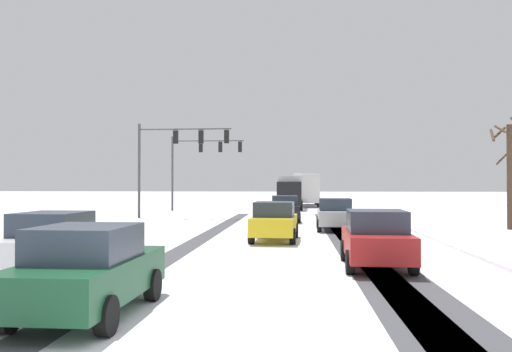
% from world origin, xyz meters
% --- Properties ---
extents(ground_plane, '(300.00, 300.00, 0.00)m').
position_xyz_m(ground_plane, '(0.00, 0.00, 0.00)').
color(ground_plane, white).
extents(wheel_track_left_lane, '(0.87, 36.09, 0.01)m').
position_xyz_m(wheel_track_left_lane, '(4.51, 16.40, 0.00)').
color(wheel_track_left_lane, '#4C4C51').
rests_on(wheel_track_left_lane, ground).
extents(wheel_track_right_lane, '(1.04, 36.09, 0.01)m').
position_xyz_m(wheel_track_right_lane, '(5.02, 16.40, 0.00)').
color(wheel_track_right_lane, '#4C4C51').
rests_on(wheel_track_right_lane, ground).
extents(wheel_track_center, '(1.19, 36.09, 0.01)m').
position_xyz_m(wheel_track_center, '(4.29, 16.40, 0.00)').
color(wheel_track_center, '#4C4C51').
rests_on(wheel_track_center, ground).
extents(wheel_track_oncoming, '(0.84, 36.09, 0.01)m').
position_xyz_m(wheel_track_oncoming, '(-1.79, 16.40, 0.00)').
color(wheel_track_oncoming, '#4C4C51').
rests_on(wheel_track_oncoming, ground).
extents(sidewalk_kerb_right, '(4.00, 36.09, 0.12)m').
position_xyz_m(sidewalk_kerb_right, '(9.91, 14.76, 0.06)').
color(sidewalk_kerb_right, white).
rests_on(sidewalk_kerb_right, ground).
extents(traffic_signal_near_left, '(6.50, 0.48, 6.50)m').
position_xyz_m(traffic_signal_near_left, '(-5.92, 28.76, 4.81)').
color(traffic_signal_near_left, '#47474C').
rests_on(traffic_signal_near_left, ground).
extents(traffic_signal_far_left, '(6.35, 0.41, 6.50)m').
position_xyz_m(traffic_signal_far_left, '(-5.99, 38.85, 4.80)').
color(traffic_signal_far_left, '#47474C').
rests_on(traffic_signal_far_left, ground).
extents(car_black_lead, '(1.98, 4.17, 1.62)m').
position_xyz_m(car_black_lead, '(1.56, 25.97, 0.82)').
color(car_black_lead, black).
rests_on(car_black_lead, ground).
extents(car_silver_second, '(1.92, 4.14, 1.62)m').
position_xyz_m(car_silver_second, '(4.24, 20.01, 0.82)').
color(car_silver_second, '#B7BABF').
rests_on(car_silver_second, ground).
extents(car_yellow_cab_third, '(1.97, 4.17, 1.62)m').
position_xyz_m(car_yellow_cab_third, '(1.38, 14.72, 0.82)').
color(car_yellow_cab_third, yellow).
rests_on(car_yellow_cab_third, ground).
extents(car_red_fourth, '(1.94, 4.15, 1.62)m').
position_xyz_m(car_red_fourth, '(4.51, 7.95, 0.82)').
color(car_red_fourth, red).
rests_on(car_red_fourth, ground).
extents(car_white_fifth, '(1.92, 4.15, 1.62)m').
position_xyz_m(car_white_fifth, '(-4.11, 6.31, 0.82)').
color(car_white_fifth, silver).
rests_on(car_white_fifth, ground).
extents(car_dark_green_sixth, '(1.89, 4.13, 1.62)m').
position_xyz_m(car_dark_green_sixth, '(-1.47, 1.96, 0.82)').
color(car_dark_green_sixth, '#194C2D').
rests_on(car_dark_green_sixth, ground).
extents(bus_oncoming, '(2.68, 11.00, 3.38)m').
position_xyz_m(bus_oncoming, '(3.34, 50.05, 1.99)').
color(bus_oncoming, silver).
rests_on(bus_oncoming, ground).
extents(box_truck_delivery, '(2.36, 7.42, 3.02)m').
position_xyz_m(box_truck_delivery, '(1.72, 42.04, 1.63)').
color(box_truck_delivery, black).
rests_on(box_truck_delivery, ground).
extents(bare_tree_sidewalk_mid, '(2.16, 2.14, 5.70)m').
position_xyz_m(bare_tree_sidewalk_mid, '(13.24, 21.16, 3.15)').
color(bare_tree_sidewalk_mid, '#4C3828').
rests_on(bare_tree_sidewalk_mid, ground).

